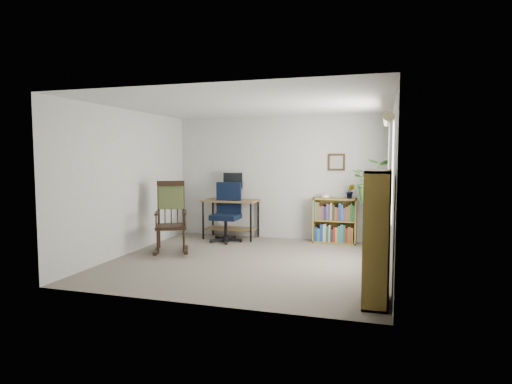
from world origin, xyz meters
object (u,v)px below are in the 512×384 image
(low_bookshelf, at_px, (335,221))
(tall_bookshelf, at_px, (377,237))
(desk, at_px, (231,219))
(office_chair, at_px, (226,212))
(rocking_chair, at_px, (171,217))

(low_bookshelf, distance_m, tall_bookshelf, 3.33)
(desk, distance_m, tall_bookshelf, 4.21)
(office_chair, distance_m, tall_bookshelf, 3.91)
(office_chair, xyz_separation_m, rocking_chair, (-0.56, -1.12, 0.04))
(tall_bookshelf, bearing_deg, low_bookshelf, 104.02)
(office_chair, height_order, rocking_chair, rocking_chair)
(tall_bookshelf, bearing_deg, rocking_chair, 154.49)
(desk, relative_size, low_bookshelf, 1.26)
(office_chair, height_order, tall_bookshelf, tall_bookshelf)
(office_chair, xyz_separation_m, low_bookshelf, (2.00, 0.49, -0.15))
(office_chair, bearing_deg, desk, 90.12)
(rocking_chair, bearing_deg, office_chair, 37.44)
(office_chair, bearing_deg, low_bookshelf, 9.63)
(office_chair, xyz_separation_m, tall_bookshelf, (2.80, -2.72, 0.17))
(desk, bearing_deg, tall_bookshelf, -47.60)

